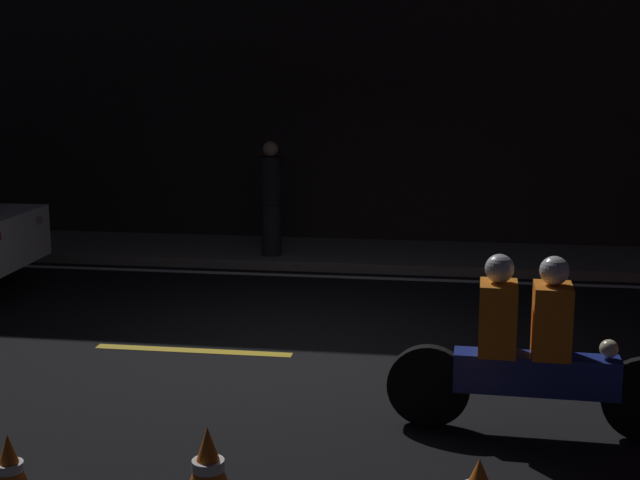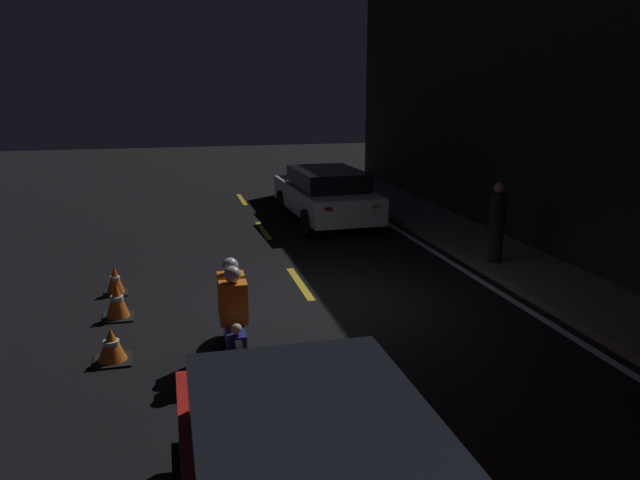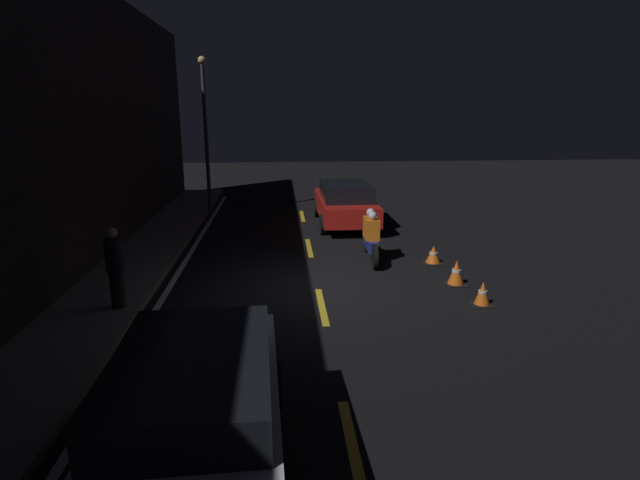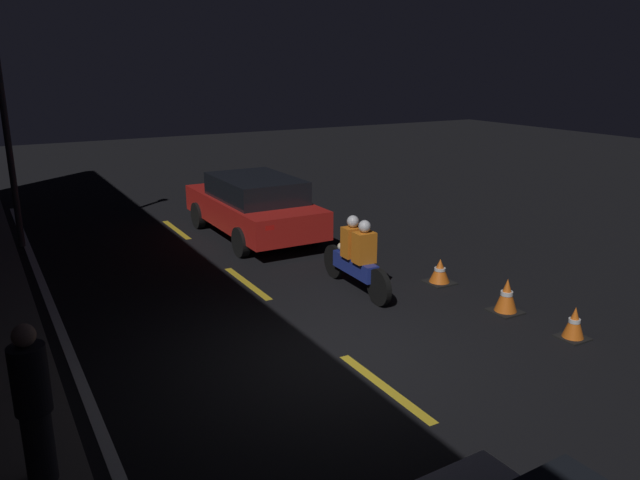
{
  "view_description": "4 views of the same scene",
  "coord_description": "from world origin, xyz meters",
  "px_view_note": "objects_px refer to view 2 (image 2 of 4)",
  "views": [
    {
      "loc": [
        1.51,
        -8.21,
        2.76
      ],
      "look_at": [
        0.26,
        0.13,
        1.13
      ],
      "focal_mm": 50.0,
      "sensor_mm": 36.0,
      "label": 1
    },
    {
      "loc": [
        9.95,
        -2.31,
        3.66
      ],
      "look_at": [
        0.58,
        0.0,
        1.23
      ],
      "focal_mm": 35.0,
      "sensor_mm": 36.0,
      "label": 2
    },
    {
      "loc": [
        -10.6,
        0.8,
        3.95
      ],
      "look_at": [
        -0.2,
        -0.03,
        1.21
      ],
      "focal_mm": 28.0,
      "sensor_mm": 36.0,
      "label": 3
    },
    {
      "loc": [
        -6.86,
        4.27,
        4.03
      ],
      "look_at": [
        1.49,
        -0.45,
        1.29
      ],
      "focal_mm": 35.0,
      "sensor_mm": 36.0,
      "label": 4
    }
  ],
  "objects_px": {
    "motorcycle": "(233,316)",
    "sedan_white": "(326,194)",
    "traffic_cone_mid": "(117,301)",
    "pedestrian": "(497,222)",
    "traffic_cone_near": "(115,281)",
    "traffic_cone_far": "(112,345)"
  },
  "relations": [
    {
      "from": "motorcycle",
      "to": "sedan_white",
      "type": "bearing_deg",
      "value": 159.49
    },
    {
      "from": "traffic_cone_mid",
      "to": "pedestrian",
      "type": "distance_m",
      "value": 7.38
    },
    {
      "from": "pedestrian",
      "to": "traffic_cone_near",
      "type": "bearing_deg",
      "value": -91.33
    },
    {
      "from": "traffic_cone_near",
      "to": "traffic_cone_mid",
      "type": "relative_size",
      "value": 0.87
    },
    {
      "from": "sedan_white",
      "to": "pedestrian",
      "type": "relative_size",
      "value": 2.84
    },
    {
      "from": "motorcycle",
      "to": "traffic_cone_near",
      "type": "bearing_deg",
      "value": -150.14
    },
    {
      "from": "motorcycle",
      "to": "pedestrian",
      "type": "relative_size",
      "value": 1.39
    },
    {
      "from": "motorcycle",
      "to": "traffic_cone_far",
      "type": "bearing_deg",
      "value": -102.0
    },
    {
      "from": "traffic_cone_mid",
      "to": "traffic_cone_far",
      "type": "bearing_deg",
      "value": 1.07
    },
    {
      "from": "sedan_white",
      "to": "motorcycle",
      "type": "xyz_separation_m",
      "value": [
        8.06,
        -3.34,
        -0.15
      ]
    },
    {
      "from": "sedan_white",
      "to": "traffic_cone_mid",
      "type": "relative_size",
      "value": 7.83
    },
    {
      "from": "traffic_cone_near",
      "to": "traffic_cone_mid",
      "type": "bearing_deg",
      "value": 5.37
    },
    {
      "from": "traffic_cone_near",
      "to": "traffic_cone_far",
      "type": "relative_size",
      "value": 1.02
    },
    {
      "from": "traffic_cone_near",
      "to": "sedan_white",
      "type": "bearing_deg",
      "value": 132.95
    },
    {
      "from": "traffic_cone_near",
      "to": "traffic_cone_far",
      "type": "distance_m",
      "value": 2.92
    },
    {
      "from": "motorcycle",
      "to": "pedestrian",
      "type": "bearing_deg",
      "value": 121.19
    },
    {
      "from": "sedan_white",
      "to": "pedestrian",
      "type": "height_order",
      "value": "pedestrian"
    },
    {
      "from": "motorcycle",
      "to": "traffic_cone_mid",
      "type": "height_order",
      "value": "motorcycle"
    },
    {
      "from": "traffic_cone_near",
      "to": "pedestrian",
      "type": "relative_size",
      "value": 0.31
    },
    {
      "from": "traffic_cone_mid",
      "to": "traffic_cone_near",
      "type": "bearing_deg",
      "value": -174.63
    },
    {
      "from": "sedan_white",
      "to": "motorcycle",
      "type": "distance_m",
      "value": 8.72
    },
    {
      "from": "traffic_cone_near",
      "to": "traffic_cone_mid",
      "type": "distance_m",
      "value": 1.27
    }
  ]
}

